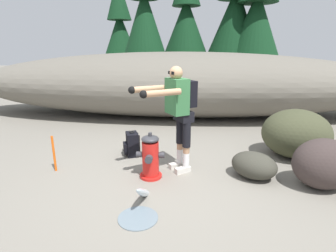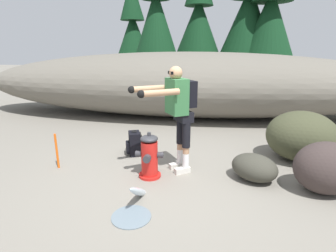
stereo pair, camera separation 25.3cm
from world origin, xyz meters
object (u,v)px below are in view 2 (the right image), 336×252
boulder_large (301,136)px  survey_stake (57,151)px  utility_worker (178,107)px  boulder_small (254,167)px  fire_hydrant (149,157)px  boulder_mid (326,168)px  spare_backpack (134,144)px

boulder_large → survey_stake: boulder_large is taller
utility_worker → boulder_large: 2.35m
utility_worker → boulder_small: bearing=140.7°
fire_hydrant → boulder_large: 2.74m
fire_hydrant → survey_stake: 1.59m
boulder_mid → boulder_small: bearing=165.7°
boulder_mid → fire_hydrant: bearing=177.5°
boulder_large → survey_stake: (-4.12, -0.95, -0.15)m
survey_stake → fire_hydrant: bearing=-3.5°
utility_worker → boulder_mid: size_ratio=1.96×
boulder_large → survey_stake: 4.23m
utility_worker → boulder_mid: 2.24m
fire_hydrant → spare_backpack: fire_hydrant is taller
fire_hydrant → boulder_mid: (2.49, -0.11, 0.03)m
boulder_large → boulder_small: 1.34m
boulder_small → survey_stake: 3.19m
survey_stake → spare_backpack: bearing=34.3°
boulder_small → survey_stake: size_ratio=1.17×
utility_worker → survey_stake: bearing=-27.8°
boulder_large → boulder_mid: 1.16m
utility_worker → survey_stake: 2.15m
utility_worker → fire_hydrant: bearing=0.4°
boulder_large → boulder_small: size_ratio=1.71×
fire_hydrant → boulder_small: fire_hydrant is taller
fire_hydrant → boulder_small: (1.59, 0.12, -0.13)m
utility_worker → boulder_small: 1.48m
fire_hydrant → utility_worker: bearing=32.9°
fire_hydrant → boulder_small: size_ratio=1.03×
boulder_small → utility_worker: bearing=173.3°
fire_hydrant → utility_worker: utility_worker is taller
boulder_mid → spare_backpack: bearing=162.0°
spare_backpack → boulder_large: size_ratio=0.39×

